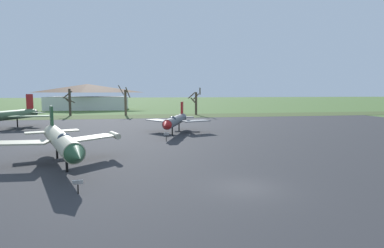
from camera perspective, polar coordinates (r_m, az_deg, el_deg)
ground_plane at (r=19.58m, az=9.81°, el=-11.69°), size 600.00×600.00×0.00m
asphalt_apron at (r=37.59m, az=-0.01°, el=-3.02°), size 98.75×63.43×0.05m
grass_verge_strip at (r=74.79m, az=-4.99°, el=1.47°), size 158.75×12.00×0.06m
jet_fighter_front_left at (r=26.61m, az=-23.05°, el=-2.86°), size 10.34×14.27×4.57m
info_placard_front_left at (r=19.23m, az=-20.37°, el=-10.52°), size 0.61×0.31×0.89m
jet_fighter_front_right at (r=43.36m, az=-3.07°, el=0.65°), size 9.22×12.74×4.36m
info_placard_front_right at (r=36.70m, az=-4.79°, el=-2.19°), size 0.59×0.23×1.11m
jet_fighter_rear_center at (r=55.75m, az=-31.93°, el=1.32°), size 12.63×15.79×5.50m
bare_tree_far_left at (r=80.43m, az=-21.72°, el=3.88°), size 3.05×3.11×6.60m
bare_tree_left_of_center at (r=78.31m, az=-12.21°, el=4.21°), size 3.02×2.27×7.52m
bare_tree_center at (r=78.25m, az=0.70°, el=4.21°), size 3.43×3.52×6.93m
visitor_building at (r=107.82m, az=-18.71°, el=4.78°), size 26.91×14.96×8.45m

